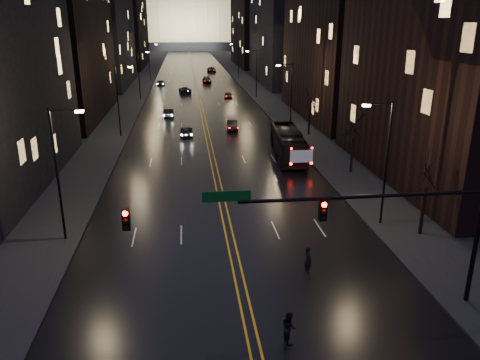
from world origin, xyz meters
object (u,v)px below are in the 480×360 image
object	(u,v)px
oncoming_car_b	(168,113)
receding_car_a	(232,125)
pedestrian_b	(289,327)
traffic_signal	(371,218)
oncoming_car_a	(186,131)
pedestrian_a	(308,260)
bus	(288,143)

from	to	relation	value
oncoming_car_b	receding_car_a	xyz separation A→B (m)	(8.83, -9.96, -0.01)
receding_car_a	pedestrian_b	xyz separation A→B (m)	(-1.91, -44.38, 0.11)
traffic_signal	receding_car_a	distance (m)	42.68
receding_car_a	traffic_signal	bearing A→B (deg)	-83.15
oncoming_car_b	oncoming_car_a	bearing A→B (deg)	96.43
oncoming_car_a	pedestrian_a	distance (m)	35.96
pedestrian_a	pedestrian_b	size ratio (longest dim) A/B	1.07
bus	oncoming_car_a	bearing A→B (deg)	138.79
oncoming_car_b	pedestrian_b	size ratio (longest dim) A/B	2.62
receding_car_a	pedestrian_a	distance (m)	38.41
traffic_signal	bus	size ratio (longest dim) A/B	1.54
bus	pedestrian_b	xyz separation A→B (m)	(-6.50, -30.22, -0.78)
traffic_signal	pedestrian_b	size ratio (longest dim) A/B	11.12
bus	pedestrian_a	world-z (taller)	bus
receding_car_a	oncoming_car_b	bearing A→B (deg)	135.17
bus	receding_car_a	world-z (taller)	bus
pedestrian_a	pedestrian_b	bearing A→B (deg)	141.61
bus	oncoming_car_b	world-z (taller)	bus
oncoming_car_a	oncoming_car_b	size ratio (longest dim) A/B	0.98
oncoming_car_a	pedestrian_b	bearing A→B (deg)	96.01
bus	pedestrian_a	size ratio (longest dim) A/B	6.72
pedestrian_b	bus	bearing A→B (deg)	-24.56
bus	oncoming_car_b	distance (m)	27.62
pedestrian_a	bus	bearing A→B (deg)	-25.69
traffic_signal	receding_car_a	size ratio (longest dim) A/B	4.28
oncoming_car_a	bus	bearing A→B (deg)	134.30
traffic_signal	pedestrian_b	bearing A→B (deg)	-155.08
traffic_signal	oncoming_car_a	bearing A→B (deg)	102.30
oncoming_car_a	receding_car_a	distance (m)	6.90
traffic_signal	oncoming_car_b	distance (m)	53.72
bus	oncoming_car_b	xyz separation A→B (m)	(-13.43, 24.12, -0.89)
pedestrian_a	oncoming_car_b	bearing A→B (deg)	-5.22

